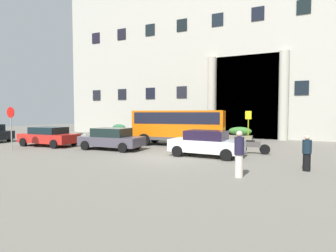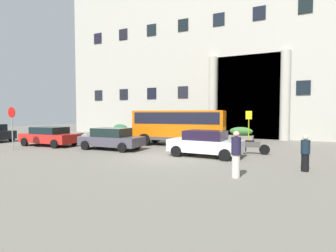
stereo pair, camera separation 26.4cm
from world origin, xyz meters
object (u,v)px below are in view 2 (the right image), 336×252
object	(u,v)px
parked_sedan_second	(205,143)
motorcycle_far_end	(190,143)
stop_sign_side_street	(12,120)
orange_minibus	(179,124)
hedge_planter_east	(147,130)
motorcycle_near_kerb	(252,147)
bus_stop_sign	(249,125)
pedestrian_woman_with_bag	(305,153)
pedestrian_woman_dark_dress	(236,154)
hedge_planter_far_west	(199,132)
parked_estate_mid	(111,139)
parked_compact_extra	(50,136)
scooter_by_planter	(82,138)
hedge_planter_far_east	(241,134)
hedge_planter_entrance_right	(120,130)

from	to	relation	value
parked_sedan_second	motorcycle_far_end	world-z (taller)	parked_sedan_second
motorcycle_far_end	stop_sign_side_street	distance (m)	11.91
orange_minibus	hedge_planter_east	bearing A→B (deg)	132.86
motorcycle_near_kerb	hedge_planter_east	bearing A→B (deg)	138.82
bus_stop_sign	stop_sign_side_street	size ratio (longest dim) A/B	0.91
parked_sedan_second	pedestrian_woman_with_bag	bearing A→B (deg)	-17.54
motorcycle_near_kerb	pedestrian_woman_dark_dress	world-z (taller)	pedestrian_woman_dark_dress
hedge_planter_far_west	parked_estate_mid	xyz separation A→B (m)	(-2.99, -9.53, 0.10)
parked_estate_mid	motorcycle_near_kerb	world-z (taller)	parked_estate_mid
motorcycle_far_end	stop_sign_side_street	xyz separation A→B (m)	(-10.68, -5.04, 1.54)
parked_estate_mid	stop_sign_side_street	xyz separation A→B (m)	(-5.80, -3.00, 1.27)
pedestrian_woman_dark_dress	stop_sign_side_street	bearing A→B (deg)	97.40
hedge_planter_east	parked_compact_extra	world-z (taller)	parked_compact_extra
hedge_planter_east	scooter_by_planter	size ratio (longest dim) A/B	0.96
orange_minibus	hedge_planter_east	size ratio (longest dim) A/B	3.57
parked_estate_mid	pedestrian_woman_dark_dress	size ratio (longest dim) A/B	2.45
parked_compact_extra	pedestrian_woman_with_bag	size ratio (longest dim) A/B	2.95
parked_estate_mid	pedestrian_woman_dark_dress	bearing A→B (deg)	-26.70
motorcycle_far_end	motorcycle_near_kerb	distance (m)	3.97
pedestrian_woman_dark_dress	motorcycle_near_kerb	bearing A→B (deg)	13.52
hedge_planter_far_east	motorcycle_far_end	bearing A→B (deg)	-106.68
hedge_planter_far_west	pedestrian_woman_with_bag	xyz separation A→B (m)	(8.46, -11.43, 0.12)
stop_sign_side_street	pedestrian_woman_dark_dress	world-z (taller)	stop_sign_side_street
orange_minibus	stop_sign_side_street	bearing A→B (deg)	-148.33
orange_minibus	scooter_by_planter	size ratio (longest dim) A/B	3.42
hedge_planter_east	parked_sedan_second	distance (m)	12.52
hedge_planter_far_east	stop_sign_side_street	distance (m)	17.73
hedge_planter_far_west	parked_estate_mid	world-z (taller)	parked_estate_mid
bus_stop_sign	hedge_planter_east	bearing A→B (deg)	162.93
pedestrian_woman_dark_dress	hedge_planter_entrance_right	bearing A→B (deg)	60.10
parked_compact_extra	motorcycle_far_end	world-z (taller)	parked_compact_extra
stop_sign_side_street	pedestrian_woman_with_bag	size ratio (longest dim) A/B	1.87
orange_minibus	pedestrian_woman_dark_dress	distance (m)	10.19
motorcycle_far_end	pedestrian_woman_with_bag	size ratio (longest dim) A/B	1.33
hedge_planter_entrance_right	motorcycle_near_kerb	bearing A→B (deg)	-26.06
hedge_planter_far_east	parked_estate_mid	world-z (taller)	parked_estate_mid
hedge_planter_east	motorcycle_near_kerb	bearing A→B (deg)	-31.88
orange_minibus	stop_sign_side_street	size ratio (longest dim) A/B	2.48
pedestrian_woman_with_bag	hedge_planter_entrance_right	bearing A→B (deg)	36.98
hedge_planter_east	parked_estate_mid	world-z (taller)	parked_estate_mid
motorcycle_far_end	pedestrian_woman_with_bag	xyz separation A→B (m)	(6.57, -3.94, 0.30)
parked_compact_extra	motorcycle_near_kerb	xyz separation A→B (m)	(14.28, 2.27, -0.27)
bus_stop_sign	parked_sedan_second	bearing A→B (deg)	-105.68
orange_minibus	parked_estate_mid	xyz separation A→B (m)	(-3.22, -4.16, -0.85)
orange_minibus	pedestrian_woman_dark_dress	bearing A→B (deg)	-62.02
parked_sedan_second	parked_estate_mid	distance (m)	6.55
parked_sedan_second	scooter_by_planter	distance (m)	11.06
hedge_planter_entrance_right	pedestrian_woman_dark_dress	bearing A→B (deg)	-41.87
stop_sign_side_street	motorcycle_far_end	bearing A→B (deg)	25.27
pedestrian_woman_dark_dress	pedestrian_woman_with_bag	world-z (taller)	pedestrian_woman_dark_dress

